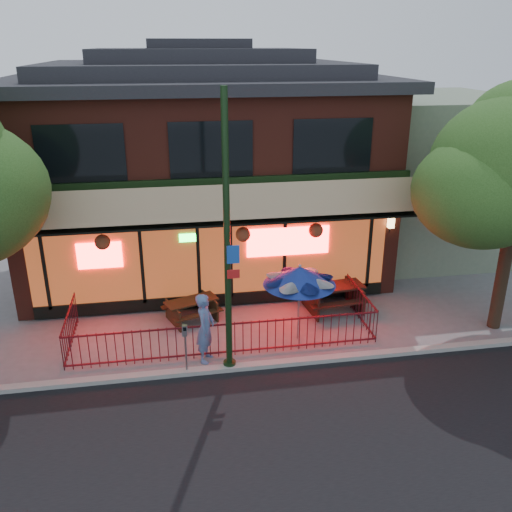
# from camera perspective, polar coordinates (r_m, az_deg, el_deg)

# --- Properties ---
(ground) EXTENTS (80.00, 80.00, 0.00)m
(ground) POSITION_cam_1_polar(r_m,az_deg,el_deg) (14.65, -2.98, -10.83)
(ground) COLOR gray
(ground) RESTS_ON ground
(curb) EXTENTS (80.00, 0.25, 0.12)m
(curb) POSITION_cam_1_polar(r_m,az_deg,el_deg) (14.20, -2.74, -11.69)
(curb) COLOR #999993
(curb) RESTS_ON ground
(restaurant_building) EXTENTS (12.96, 9.49, 8.05)m
(restaurant_building) POSITION_cam_1_polar(r_m,az_deg,el_deg) (19.83, -5.71, 10.59)
(restaurant_building) COLOR maroon
(restaurant_building) RESTS_ON ground
(neighbor_building) EXTENTS (6.00, 7.00, 6.00)m
(neighbor_building) POSITION_cam_1_polar(r_m,az_deg,el_deg) (23.04, 17.45, 8.38)
(neighbor_building) COLOR gray
(neighbor_building) RESTS_ON ground
(patio_fence) EXTENTS (8.44, 2.62, 1.00)m
(patio_fence) POSITION_cam_1_polar(r_m,az_deg,el_deg) (14.76, -3.26, -7.73)
(patio_fence) COLOR #51111A
(patio_fence) RESTS_ON ground
(street_light) EXTENTS (0.43, 0.32, 7.00)m
(street_light) POSITION_cam_1_polar(r_m,az_deg,el_deg) (12.87, -3.02, 0.15)
(street_light) COLOR black
(street_light) RESTS_ON ground
(picnic_table_left) EXTENTS (1.88, 1.67, 0.66)m
(picnic_table_left) POSITION_cam_1_polar(r_m,az_deg,el_deg) (16.48, -6.79, -5.34)
(picnic_table_left) COLOR #322212
(picnic_table_left) RESTS_ON ground
(picnic_table_right) EXTENTS (2.05, 1.66, 0.81)m
(picnic_table_right) POSITION_cam_1_polar(r_m,az_deg,el_deg) (17.13, 8.09, -3.96)
(picnic_table_right) COLOR black
(picnic_table_right) RESTS_ON ground
(patio_umbrella) EXTENTS (2.00, 1.99, 2.28)m
(patio_umbrella) POSITION_cam_1_polar(r_m,az_deg,el_deg) (14.76, 4.61, -2.09)
(patio_umbrella) COLOR gray
(patio_umbrella) RESTS_ON ground
(pedestrian) EXTENTS (0.67, 0.81, 1.91)m
(pedestrian) POSITION_cam_1_polar(r_m,az_deg,el_deg) (14.21, -5.36, -7.53)
(pedestrian) COLOR #506DA1
(pedestrian) RESTS_ON ground
(parking_meter_near) EXTENTS (0.14, 0.12, 1.39)m
(parking_meter_near) POSITION_cam_1_polar(r_m,az_deg,el_deg) (13.70, -7.45, -8.89)
(parking_meter_near) COLOR gray
(parking_meter_near) RESTS_ON ground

